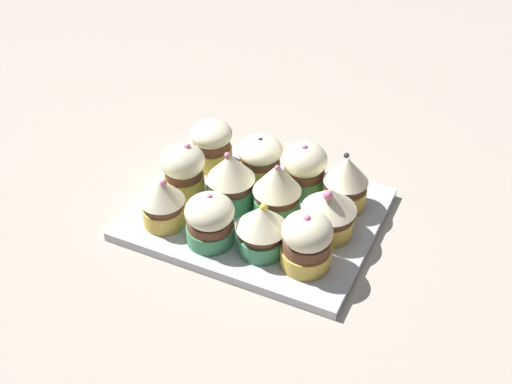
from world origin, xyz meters
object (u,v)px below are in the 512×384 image
object	(u,v)px
cupcake_6	(277,189)
cupcake_5	(229,182)
cupcake_2	(262,228)
cupcake_7	(328,212)
baking_tray	(256,214)
cupcake_9	(260,158)
cupcake_3	(307,241)
cupcake_8	(212,143)
cupcake_0	(163,201)
cupcake_11	(346,182)
cupcake_4	(183,169)
cupcake_10	(305,168)
cupcake_1	(210,220)

from	to	relation	value
cupcake_6	cupcake_5	bearing A→B (deg)	-170.71
cupcake_2	cupcake_7	size ratio (longest dim) A/B	0.98
baking_tray	cupcake_9	bearing A→B (deg)	110.83
cupcake_3	cupcake_6	distance (cm)	9.40
cupcake_7	cupcake_8	size ratio (longest dim) A/B	1.08
cupcake_0	cupcake_9	world-z (taller)	cupcake_0
baking_tray	cupcake_3	world-z (taller)	cupcake_3
cupcake_2	cupcake_11	distance (cm)	13.44
cupcake_0	cupcake_4	size ratio (longest dim) A/B	0.94
baking_tray	cupcake_4	size ratio (longest dim) A/B	4.06
cupcake_0	cupcake_2	size ratio (longest dim) A/B	1.00
cupcake_5	cupcake_7	xyz separation A→B (cm)	(13.12, 0.05, -0.34)
cupcake_11	cupcake_0	bearing A→B (deg)	-146.22
cupcake_7	cupcake_8	world-z (taller)	cupcake_7
cupcake_5	cupcake_10	xyz separation A→B (cm)	(7.39, 7.02, -0.31)
cupcake_9	cupcake_3	bearing A→B (deg)	-47.44
cupcake_9	cupcake_4	bearing A→B (deg)	-136.85
cupcake_1	cupcake_2	bearing A→B (deg)	9.21
cupcake_6	cupcake_4	bearing A→B (deg)	-175.29
cupcake_0	cupcake_1	size ratio (longest dim) A/B	1.04
cupcake_8	cupcake_10	xyz separation A→B (cm)	(13.57, -0.01, 0.16)
cupcake_11	cupcake_4	bearing A→B (deg)	-162.22
cupcake_8	cupcake_9	size ratio (longest dim) A/B	1.04
cupcake_6	cupcake_7	distance (cm)	7.05
cupcake_9	cupcake_5	bearing A→B (deg)	-98.40
cupcake_10	cupcake_11	distance (cm)	5.87
cupcake_6	cupcake_9	distance (cm)	7.94
cupcake_4	baking_tray	bearing A→B (deg)	3.05
cupcake_9	cupcake_6	bearing A→B (deg)	-49.79
cupcake_3	cupcake_10	distance (cm)	13.79
cupcake_4	cupcake_9	xyz separation A→B (cm)	(7.55, 7.08, -0.51)
cupcake_5	cupcake_7	bearing A→B (deg)	0.21
cupcake_10	baking_tray	bearing A→B (deg)	-120.58
cupcake_3	cupcake_6	world-z (taller)	cupcake_6
baking_tray	cupcake_7	distance (cm)	10.44
cupcake_3	cupcake_9	distance (cm)	17.29
cupcake_7	cupcake_8	distance (cm)	20.53
cupcake_0	cupcake_1	world-z (taller)	cupcake_0
cupcake_3	cupcake_9	size ratio (longest dim) A/B	1.18
cupcake_11	baking_tray	bearing A→B (deg)	-149.10
cupcake_1	cupcake_11	size ratio (longest dim) A/B	0.88
baking_tray	cupcake_7	world-z (taller)	cupcake_7
cupcake_5	cupcake_9	distance (cm)	7.15
cupcake_2	cupcake_10	size ratio (longest dim) A/B	0.96
cupcake_2	cupcake_5	world-z (taller)	cupcake_5
cupcake_2	cupcake_1	bearing A→B (deg)	-170.79
baking_tray	cupcake_5	distance (cm)	5.69
baking_tray	cupcake_11	size ratio (longest dim) A/B	3.95
cupcake_2	cupcake_11	world-z (taller)	cupcake_11
cupcake_2	cupcake_4	size ratio (longest dim) A/B	0.94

